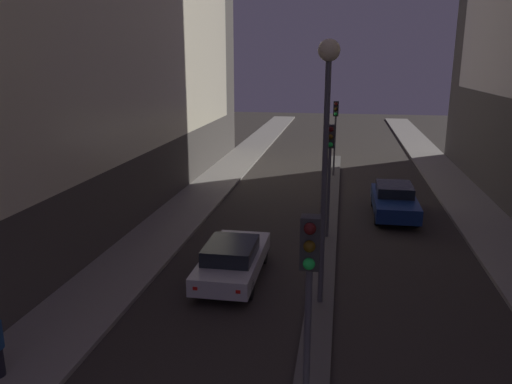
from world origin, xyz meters
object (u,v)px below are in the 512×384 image
(traffic_light_mid, at_px, (330,156))
(car_left_lane, at_px, (233,259))
(traffic_light_far, at_px, (335,122))
(traffic_light_near, at_px, (309,287))
(street_lamp, at_px, (327,116))
(car_right_lane, at_px, (394,200))

(traffic_light_mid, xyz_separation_m, car_left_lane, (-2.99, -4.31, -2.79))
(traffic_light_far, bearing_deg, traffic_light_near, -90.00)
(traffic_light_far, relative_size, street_lamp, 0.61)
(traffic_light_mid, distance_m, car_left_lane, 5.94)
(traffic_light_far, bearing_deg, traffic_light_mid, -90.00)
(traffic_light_mid, bearing_deg, street_lamp, -90.00)
(car_left_lane, height_order, car_right_lane, car_right_lane)
(street_lamp, bearing_deg, car_left_lane, 155.13)
(traffic_light_near, height_order, car_left_lane, traffic_light_near)
(traffic_light_near, distance_m, traffic_light_mid, 11.79)
(street_lamp, bearing_deg, traffic_light_mid, 90.00)
(traffic_light_near, relative_size, traffic_light_far, 1.00)
(street_lamp, distance_m, car_right_lane, 11.17)
(traffic_light_mid, distance_m, street_lamp, 6.09)
(car_left_lane, xyz_separation_m, car_right_lane, (5.98, 8.19, 0.04))
(street_lamp, bearing_deg, car_right_lane, 72.67)
(street_lamp, relative_size, car_left_lane, 1.66)
(traffic_light_near, bearing_deg, car_left_lane, 111.75)
(street_lamp, distance_m, car_left_lane, 5.95)
(street_lamp, xyz_separation_m, car_left_lane, (-2.99, 1.39, -4.96))
(traffic_light_near, relative_size, car_left_lane, 1.01)
(traffic_light_near, xyz_separation_m, traffic_light_far, (0.00, 23.17, 0.00))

